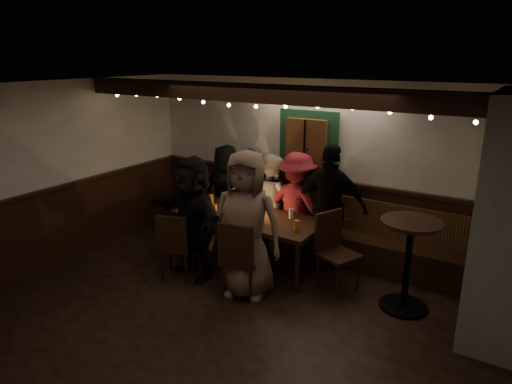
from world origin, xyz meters
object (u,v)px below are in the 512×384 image
Objects in this scene: high_top at (409,254)px; person_b at (249,196)px; chair_near_left at (175,242)px; chair_end at (334,246)px; person_f at (193,217)px; dining_table at (248,220)px; person_g at (246,225)px; person_a at (226,193)px; person_c at (272,201)px; chair_near_right at (239,256)px; person_e at (330,206)px; person_d at (297,205)px.

high_top is 0.71× the size of person_b.
chair_end reaches higher than chair_near_left.
person_b is 1.37m from person_f.
high_top is (2.23, 0.01, 0.02)m from dining_table.
chair_end is at bearing 138.56° from person_b.
person_g is at bearing 8.68° from chair_near_left.
high_top is at bearing 17.29° from chair_near_left.
person_b is (-1.72, 0.65, 0.21)m from chair_end.
person_a is 0.93× the size of person_f.
chair_end is at bearing 177.85° from person_c.
high_top is 2.77m from person_b.
person_e is at bearing 69.55° from chair_near_right.
person_a is at bearing 168.18° from high_top.
dining_table is 1.13× the size of person_g.
high_top is at bearing 32.12° from person_f.
person_f is at bearing 35.42° from person_e.
person_b is 1.42m from person_e.
high_top is 0.71× the size of person_d.
person_f is (-0.87, -1.35, 0.05)m from person_d.
person_c is 1.55m from person_g.
person_e is (-0.31, 0.56, 0.32)m from chair_end.
chair_near_left is 0.59× the size of person_b.
chair_end is at bearing 26.52° from chair_near_left.
chair_near_left is (-0.61, -0.87, -0.17)m from dining_table.
high_top is at bearing 166.45° from person_d.
dining_table is at bearing 116.26° from chair_near_right.
high_top is 2.78m from person_f.
person_e reaches higher than person_b.
chair_near_left is 0.52× the size of person_e.
person_f reaches higher than dining_table.
person_a is 0.88× the size of person_e.
person_b is (-0.45, 0.71, 0.09)m from dining_table.
person_e is at bearing -179.63° from person_d.
person_d reaches higher than chair_near_right.
person_a is 1.82m from person_e.
high_top is at bearing 25.31° from chair_near_right.
chair_near_right is at bearing 98.19° from person_b.
chair_near_left is 0.58× the size of person_d.
person_g is (-0.83, -0.78, 0.37)m from chair_end.
person_c reaches higher than chair_near_right.
person_d is 0.89× the size of person_e.
person_d reaches higher than high_top.
high_top is 2.40m from person_c.
chair_end reaches higher than chair_near_right.
dining_table is 1.08m from chair_near_left.
high_top is at bearing 6.95° from person_g.
person_b is 0.99× the size of person_d.
person_c is at bearing -13.10° from person_e.
person_c is at bearing 0.26° from person_d.
person_a is at bearing -7.38° from person_e.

